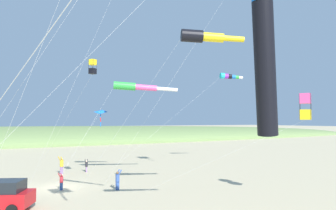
{
  "coord_description": "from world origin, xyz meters",
  "views": [
    {
      "loc": [
        26.69,
        -3.66,
        5.45
      ],
      "look_at": [
        9.8,
        5.09,
        6.45
      ],
      "focal_mm": 32.74,
      "sensor_mm": 36.0,
      "label": 1
    }
  ],
  "objects": [
    {
      "name": "ground_plane",
      "position": [
        0.0,
        0.0,
        0.0
      ],
      "size": [
        600.0,
        600.0,
        0.0
      ],
      "primitive_type": "plane",
      "color": "#C6B58C"
    },
    {
      "name": "dune_ridge_grassy",
      "position": [
        -55.0,
        0.0,
        0.0
      ],
      "size": [
        28.0,
        240.0,
        8.3
      ],
      "primitive_type": "ellipsoid",
      "color": "#6B844C",
      "rests_on": "ground_plane"
    },
    {
      "name": "person_adult_flyer",
      "position": [
        -6.46,
        1.2,
        1.0
      ],
      "size": [
        0.64,
        0.66,
        1.83
      ],
      "color": "#8E6B9E",
      "rests_on": "ground_plane"
    },
    {
      "name": "person_child_green_jacket",
      "position": [
        1.16,
        0.09,
        0.75
      ],
      "size": [
        0.48,
        0.49,
        1.37
      ],
      "color": "#335199",
      "rests_on": "ground_plane"
    },
    {
      "name": "person_child_grey_jacket",
      "position": [
        3.15,
        4.05,
        0.87
      ],
      "size": [
        0.46,
        0.54,
        1.6
      ],
      "color": "#335199",
      "rests_on": "ground_plane"
    },
    {
      "name": "person_bystander_far",
      "position": [
        -6.47,
        3.74,
        0.74
      ],
      "size": [
        0.41,
        0.32,
        1.36
      ],
      "color": "#8E6B9E",
      "rests_on": "ground_plane"
    },
    {
      "name": "kite_windsock_checkered_midright",
      "position": [
        -4.72,
        21.45,
        11.22
      ],
      "size": [
        2.46,
        17.02,
        11.68
      ],
      "color": "#1EB7C6",
      "rests_on": "ground_plane"
    },
    {
      "name": "kite_windsock_teal_far_right",
      "position": [
        10.5,
        7.28,
        10.86
      ],
      "size": [
        9.58,
        8.66,
        11.32
      ],
      "color": "black",
      "rests_on": "ground_plane"
    },
    {
      "name": "kite_box_rainbow_low_near",
      "position": [
        12.81,
        13.86,
        6.41
      ],
      "size": [
        8.78,
        8.52,
        7.29
      ],
      "color": "#EF4C93",
      "rests_on": "ground_plane"
    },
    {
      "name": "kite_box_purple_drifting",
      "position": [
        1.88,
        2.25,
        9.85
      ],
      "size": [
        11.13,
        3.66,
        10.47
      ],
      "color": "yellow",
      "rests_on": "ground_plane"
    },
    {
      "name": "kite_delta_magenta_far_left",
      "position": [
        -4.18,
        4.58,
        6.35
      ],
      "size": [
        4.35,
        3.85,
        6.65
      ],
      "color": "blue",
      "rests_on": "ground_plane"
    },
    {
      "name": "kite_windsock_red_high_left",
      "position": [
        -0.35,
        6.95,
        8.68
      ],
      "size": [
        2.4,
        11.08,
        9.17
      ],
      "color": "green",
      "rests_on": "ground_plane"
    }
  ]
}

